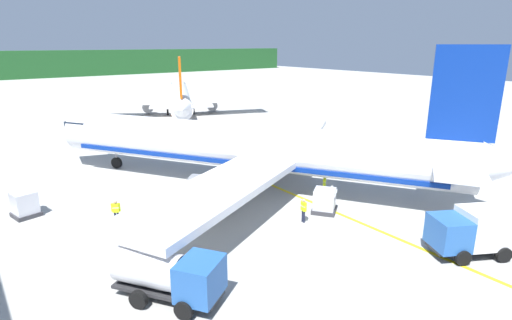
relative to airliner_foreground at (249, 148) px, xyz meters
The scene contains 12 objects.
ground 28.96m from the airliner_foreground, 74.67° to the left, with size 240.00×320.00×0.20m, color #A8A8A3.
distant_treeline 138.24m from the airliner_foreground, 86.85° to the left, with size 216.00×6.00×9.50m, color #1E5123.
airliner_foreground is the anchor object (origin of this frame).
airliner_mid_apron 39.77m from the airliner_foreground, 71.67° to the left, with size 28.15×33.36×10.19m.
service_truck_fuel 18.27m from the airliner_foreground, 78.44° to the right, with size 5.99×4.63×2.77m.
service_truck_baggage 17.03m from the airliner_foreground, 139.11° to the right, with size 4.60×5.53×2.40m.
cargo_container_near 8.50m from the airliner_foreground, 83.32° to the right, with size 2.35×2.35×1.88m.
cargo_container_mid 17.45m from the airliner_foreground, 165.46° to the left, with size 1.99×1.99×1.95m.
crew_marshaller 8.86m from the airliner_foreground, 100.21° to the right, with size 0.30×0.62×1.72m.
crew_loader_left 12.19m from the airliner_foreground, behind, with size 0.55×0.43×1.69m.
crew_loader_right 7.02m from the airliner_foreground, 59.38° to the right, with size 0.51×0.46×1.72m.
apron_guide_line 5.86m from the airliner_foreground, 70.90° to the right, with size 0.30×60.00×0.01m, color yellow.
Camera 1 is at (-27.44, -7.02, 11.97)m, focal length 28.68 mm.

